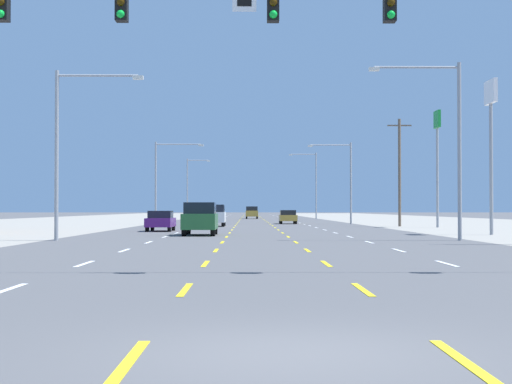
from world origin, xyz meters
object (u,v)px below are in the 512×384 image
pole_sign_right_row_2 (437,143)px  suv_inner_left_nearest (200,218)px  sedan_far_left_near (161,221)px  streetlight_right_row_2 (313,181)px  suv_inner_left_mid (214,215)px  streetlight_left_row_0 (67,140)px  streetlight_right_row_1 (346,176)px  suv_center_turn_farther (252,212)px  streetlight_left_row_2 (190,184)px  sedan_inner_right_midfar (288,217)px  sedan_far_left_far (201,215)px  streetlight_left_row_1 (162,175)px  pole_sign_right_row_1 (491,119)px  streetlight_right_row_0 (449,135)px

pole_sign_right_row_2 → suv_inner_left_nearest: bearing=-133.4°
sedan_far_left_near → streetlight_right_row_2: streetlight_right_row_2 is taller
suv_inner_left_nearest → suv_inner_left_mid: bearing=90.5°
streetlight_right_row_2 → streetlight_left_row_0: bearing=-102.6°
sedan_far_left_near → streetlight_right_row_1: streetlight_right_row_1 is taller
sedan_far_left_near → streetlight_left_row_0: (-2.86, -17.11, 4.31)m
suv_center_turn_farther → streetlight_left_row_2: (-9.82, -2.90, 4.43)m
suv_center_turn_farther → streetlight_left_row_0: streetlight_left_row_0 is taller
streetlight_left_row_2 → sedan_far_left_near: bearing=-87.5°
sedan_inner_right_midfar → streetlight_left_row_0: bearing=-106.3°
suv_inner_left_nearest → streetlight_left_row_2: 78.80m
sedan_far_left_far → streetlight_left_row_1: streetlight_left_row_1 is taller
sedan_far_left_near → pole_sign_right_row_2: (22.48, 11.39, 6.53)m
streetlight_left_row_1 → streetlight_right_row_1: (19.13, 0.00, -0.08)m
sedan_far_left_near → streetlight_right_row_1: size_ratio=0.53×
suv_inner_left_mid → pole_sign_right_row_1: pole_sign_right_row_1 is taller
suv_inner_left_nearest → streetlight_left_row_1: streetlight_left_row_1 is taller
suv_inner_left_nearest → streetlight_left_row_0: (-6.21, -8.25, 4.04)m
suv_inner_left_nearest → streetlight_left_row_2: (-6.37, 78.42, 4.43)m
pole_sign_right_row_1 → streetlight_right_row_0: pole_sign_right_row_1 is taller
sedan_far_left_far → streetlight_right_row_1: bearing=-61.6°
sedan_far_left_far → pole_sign_right_row_1: (21.62, -65.59, 6.38)m
suv_inner_left_mid → sedan_far_left_far: size_ratio=1.09×
sedan_inner_right_midfar → streetlight_left_row_0: size_ratio=0.53×
sedan_inner_right_midfar → sedan_far_left_far: same height
suv_inner_left_mid → sedan_far_left_far: 41.42m
sedan_far_left_near → sedan_far_left_far: 57.30m
suv_inner_left_mid → sedan_inner_right_midfar: 14.35m
sedan_far_left_far → pole_sign_right_row_1: size_ratio=0.47×
suv_inner_left_mid → streetlight_right_row_1: bearing=37.6°
sedan_inner_right_midfar → suv_center_turn_farther: bearing=94.8°
suv_inner_left_nearest → suv_center_turn_farther: bearing=87.6°
suv_inner_left_nearest → pole_sign_right_row_1: 18.85m
pole_sign_right_row_2 → streetlight_left_row_0: size_ratio=1.17×
pole_sign_right_row_1 → streetlight_right_row_1: pole_sign_right_row_1 is taller
suv_center_turn_farther → suv_inner_left_nearest: bearing=-92.4°
sedan_far_left_far → streetlight_left_row_1: size_ratio=0.53×
suv_inner_left_mid → sedan_far_left_far: bearing=95.0°
streetlight_left_row_0 → streetlight_right_row_0: bearing=0.0°
streetlight_left_row_1 → streetlight_right_row_1: bearing=0.0°
pole_sign_right_row_1 → pole_sign_right_row_2: 19.73m
streetlight_left_row_2 → sedan_far_left_far: bearing=-78.1°
sedan_inner_right_midfar → sedan_far_left_far: bearing=110.7°
sedan_far_left_near → streetlight_left_row_2: (-3.02, 69.56, 4.70)m
streetlight_right_row_0 → suv_inner_left_mid: bearing=111.8°
streetlight_left_row_0 → streetlight_right_row_1: streetlight_left_row_0 is taller
pole_sign_right_row_1 → streetlight_left_row_1: size_ratio=1.11×
pole_sign_right_row_2 → suv_center_turn_farther: bearing=104.4°
suv_inner_left_mid → pole_sign_right_row_2: pole_sign_right_row_2 is taller
sedan_far_left_far → streetlight_right_row_1: (16.83, -31.07, 4.29)m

